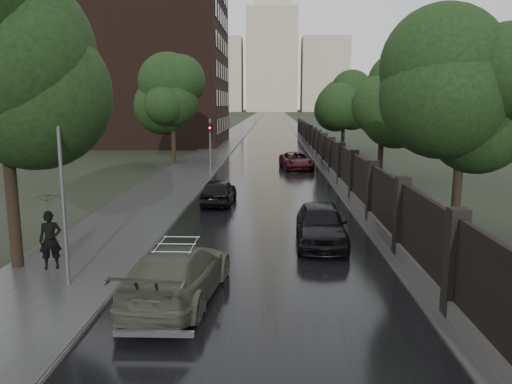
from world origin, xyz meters
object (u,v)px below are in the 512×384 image
tree_right_b (383,106)px  volga_sedan (178,273)px  traffic_light (210,141)px  tree_right_c (344,105)px  tree_left_near (0,57)px  car_right_near (321,224)px  tree_left_far (172,102)px  car_right_far (296,161)px  pedestrian_umbrella (48,209)px  tree_right_a (463,108)px  lamp_post (63,195)px  hatchback_left (219,191)px

tree_right_b → volga_sedan: 23.59m
tree_right_b → traffic_light: tree_right_b is taller
tree_right_c → tree_left_near: bearing=-112.2°
volga_sedan → car_right_near: car_right_near is taller
tree_left_far → car_right_far: 11.39m
tree_left_near → tree_right_c: 39.99m
car_right_far → pedestrian_umbrella: 26.27m
tree_right_a → tree_right_b: (0.00, 14.00, 0.00)m
pedestrian_umbrella → tree_left_near: bearing=155.1°
traffic_light → lamp_post: bearing=-92.7°
traffic_light → car_right_far: traffic_light is taller
tree_left_near → pedestrian_umbrella: tree_left_near is taller
volga_sedan → lamp_post: bearing=-4.0°
tree_right_a → hatchback_left: bearing=150.9°
volga_sedan → hatchback_left: (-0.26, 12.64, -0.06)m
tree_right_b → volga_sedan: bearing=-114.8°
hatchback_left → car_right_near: 8.57m
tree_right_a → pedestrian_umbrella: bearing=-159.7°
traffic_light → volga_sedan: bearing=-85.1°
tree_right_a → hatchback_left: (-9.99, 5.56, -4.28)m
tree_left_near → tree_right_a: 15.97m
tree_left_far → volga_sedan: size_ratio=1.47×
tree_left_near → car_right_far: size_ratio=1.91×
pedestrian_umbrella → traffic_light: bearing=67.9°
tree_right_b → car_right_near: size_ratio=1.57×
traffic_light → tree_left_far: bearing=126.5°
lamp_post → tree_right_a: bearing=26.7°
hatchback_left → car_right_near: size_ratio=0.88×
tree_left_near → tree_right_b: bearing=51.5°
tree_left_near → volga_sedan: 8.09m
pedestrian_umbrella → tree_right_a: bearing=3.7°
tree_right_a → pedestrian_umbrella: 15.16m
pedestrian_umbrella → tree_right_c: bearing=52.8°
tree_right_b → car_right_near: 17.16m
tree_right_a → pedestrian_umbrella: (-13.95, -5.17, -2.94)m
tree_right_b → pedestrian_umbrella: 23.89m
lamp_post → volga_sedan: lamp_post is taller
lamp_post → traffic_light: lamp_post is taller
tree_right_a → hatchback_left: size_ratio=1.79×
pedestrian_umbrella → lamp_post: bearing=-68.4°
car_right_far → tree_left_near: bearing=-118.9°
tree_right_b → tree_right_c: bearing=90.0°
tree_left_near → pedestrian_umbrella: bearing=-8.3°
hatchback_left → tree_right_b: bearing=-137.8°
tree_right_a → car_right_near: 7.10m
tree_left_far → tree_right_c: 18.45m
tree_right_a → tree_right_c: (0.00, 32.00, 0.00)m
tree_left_near → hatchback_left: 13.07m
tree_left_near → volga_sedan: tree_left_near is taller
tree_right_a → lamp_post: tree_right_a is taller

